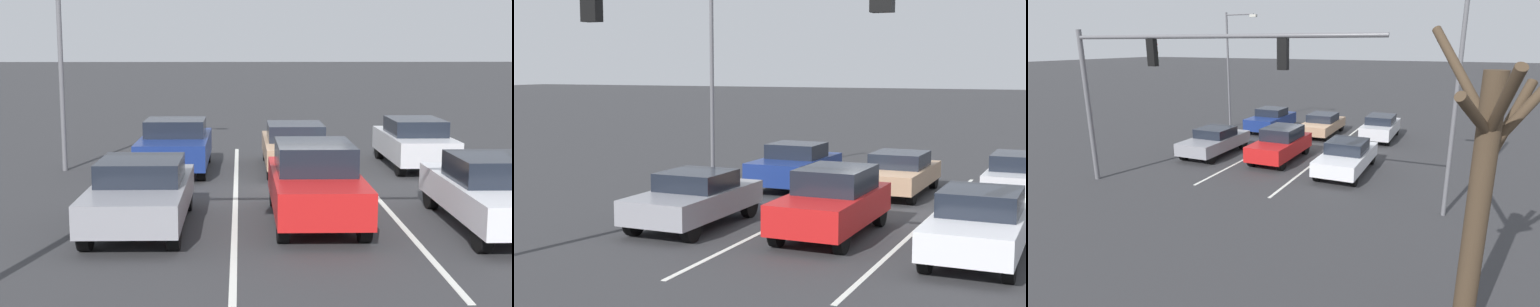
{
  "view_description": "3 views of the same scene",
  "coord_description": "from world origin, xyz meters",
  "views": [
    {
      "loc": [
        1.58,
        18.6,
        3.68
      ],
      "look_at": [
        1.3,
        5.83,
        1.69
      ],
      "focal_mm": 50.0,
      "sensor_mm": 36.0,
      "label": 1
    },
    {
      "loc": [
        -5.53,
        20.1,
        4.0
      ],
      "look_at": [
        0.95,
        5.81,
        2.11
      ],
      "focal_mm": 50.0,
      "sensor_mm": 36.0,
      "label": 2
    },
    {
      "loc": [
        -7.89,
        21.53,
        5.58
      ],
      "look_at": [
        -1.18,
        6.51,
        1.04
      ],
      "focal_mm": 28.0,
      "sensor_mm": 36.0,
      "label": 3
    }
  ],
  "objects": [
    {
      "name": "car_tan_midlane_second",
      "position": [
        -0.03,
        -2.02,
        0.7
      ],
      "size": [
        1.82,
        4.3,
        1.34
      ],
      "color": "tan",
      "rests_on": "ground_plane"
    },
    {
      "name": "car_navy_rightlane_second",
      "position": [
        3.45,
        -1.79,
        0.75
      ],
      "size": [
        1.92,
        4.08,
        1.5
      ],
      "color": "navy",
      "rests_on": "ground_plane"
    },
    {
      "name": "ground_plane",
      "position": [
        0.0,
        0.0,
        0.0
      ],
      "size": [
        240.0,
        240.0,
        0.0
      ],
      "primitive_type": "plane",
      "color": "#333335"
    },
    {
      "name": "traffic_signal_gantry",
      "position": [
        2.18,
        10.02,
        4.64
      ],
      "size": [
        11.95,
        0.37,
        6.11
      ],
      "color": "slate",
      "rests_on": "ground_plane"
    },
    {
      "name": "car_white_leftlane_front",
      "position": [
        -3.48,
        4.77,
        0.75
      ],
      "size": [
        1.83,
        4.58,
        1.46
      ],
      "color": "silver",
      "rests_on": "ground_plane"
    },
    {
      "name": "lane_stripe_center_divider",
      "position": [
        1.7,
        1.52,
        0.01
      ],
      "size": [
        0.12,
        15.03,
        0.01
      ],
      "primitive_type": "cube",
      "color": "silver",
      "rests_on": "ground_plane"
    },
    {
      "name": "car_gray_rightlane_front",
      "position": [
        3.56,
        4.65,
        0.73
      ],
      "size": [
        1.84,
        4.24,
        1.39
      ],
      "color": "gray",
      "rests_on": "ground_plane"
    },
    {
      "name": "car_red_midlane_front",
      "position": [
        0.04,
        4.17,
        0.83
      ],
      "size": [
        1.78,
        4.21,
        1.62
      ],
      "color": "red",
      "rests_on": "ground_plane"
    },
    {
      "name": "street_lamp_right_shoulder",
      "position": [
        6.41,
        -1.91,
        4.42
      ],
      "size": [
        2.28,
        0.24,
        7.53
      ],
      "color": "slate",
      "rests_on": "ground_plane"
    },
    {
      "name": "car_silver_leftlane_second",
      "position": [
        -3.61,
        -2.34,
        0.75
      ],
      "size": [
        1.71,
        4.17,
        1.46
      ],
      "color": "silver",
      "rests_on": "ground_plane"
    },
    {
      "name": "lane_stripe_left_divider",
      "position": [
        -1.7,
        1.52,
        0.01
      ],
      "size": [
        0.12,
        15.03,
        0.01
      ],
      "primitive_type": "cube",
      "color": "silver",
      "rests_on": "ground_plane"
    },
    {
      "name": "street_lamp_left_shoulder",
      "position": [
        -7.5,
        8.03,
        5.22
      ],
      "size": [
        2.25,
        0.24,
        9.09
      ],
      "color": "slate",
      "rests_on": "ground_plane"
    },
    {
      "name": "bare_tree_near",
      "position": [
        -8.37,
        14.11,
        3.14
      ],
      "size": [
        2.55,
        2.63,
        5.91
      ],
      "color": "#423323",
      "rests_on": "ground_plane"
    }
  ]
}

